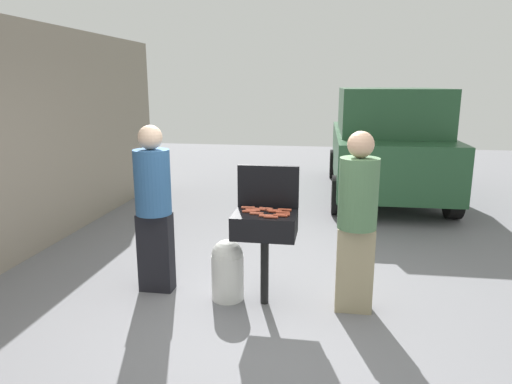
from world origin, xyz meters
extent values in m
plane|color=slate|center=(0.00, 0.00, 0.00)|extent=(24.00, 24.00, 0.00)
cube|color=gray|center=(-3.11, 1.00, 1.43)|extent=(0.24, 8.00, 2.86)
cylinder|color=black|center=(0.05, 0.18, 0.35)|extent=(0.08, 0.08, 0.69)
cube|color=black|center=(0.05, 0.18, 0.80)|extent=(0.60, 0.44, 0.22)
cube|color=black|center=(0.05, 0.40, 1.12)|extent=(0.60, 0.05, 0.42)
cylinder|color=#B74C33|center=(0.13, 0.03, 0.93)|extent=(0.13, 0.03, 0.03)
cylinder|color=#B74C33|center=(-0.02, 0.28, 0.93)|extent=(0.13, 0.04, 0.03)
cylinder|color=#AD4228|center=(0.21, 0.09, 0.93)|extent=(0.13, 0.04, 0.03)
cylinder|color=#AD4228|center=(0.22, 0.19, 0.93)|extent=(0.13, 0.03, 0.03)
cylinder|color=#B74C33|center=(0.13, 0.25, 0.93)|extent=(0.13, 0.03, 0.03)
cylinder|color=#C6593D|center=(0.08, 0.06, 0.93)|extent=(0.13, 0.04, 0.03)
cylinder|color=#B74C33|center=(-0.08, 0.24, 0.93)|extent=(0.13, 0.03, 0.03)
cylinder|color=#B74C33|center=(-0.10, 0.18, 0.93)|extent=(0.13, 0.03, 0.03)
cylinder|color=#AD4228|center=(0.15, 0.22, 0.93)|extent=(0.13, 0.03, 0.03)
cylinder|color=#B74C33|center=(-0.06, 0.21, 0.93)|extent=(0.13, 0.04, 0.03)
cylinder|color=#AD4228|center=(0.23, 0.29, 0.93)|extent=(0.13, 0.03, 0.03)
cylinder|color=#C6593D|center=(-0.13, 0.32, 0.93)|extent=(0.13, 0.04, 0.03)
cylinder|color=#AD4228|center=(0.23, 0.12, 0.93)|extent=(0.13, 0.04, 0.03)
cylinder|color=#C6593D|center=(-0.01, 0.12, 0.93)|extent=(0.13, 0.03, 0.03)
cylinder|color=#C6593D|center=(0.05, 0.31, 0.93)|extent=(0.13, 0.04, 0.03)
cylinder|color=silver|center=(-0.32, 0.22, 0.23)|extent=(0.32, 0.32, 0.46)
sphere|color=silver|center=(-0.32, 0.22, 0.46)|extent=(0.31, 0.31, 0.31)
cube|color=black|center=(-1.10, 0.31, 0.41)|extent=(0.34, 0.19, 0.82)
cylinder|color=#2D598C|center=(-1.10, 0.31, 1.15)|extent=(0.36, 0.36, 0.65)
sphere|color=beige|center=(-1.10, 0.31, 1.60)|extent=(0.24, 0.24, 0.24)
cube|color=gray|center=(0.91, 0.18, 0.41)|extent=(0.34, 0.19, 0.82)
cylinder|color=#4C724C|center=(0.91, 0.18, 1.14)|extent=(0.36, 0.36, 0.65)
sphere|color=tan|center=(0.91, 0.18, 1.58)|extent=(0.24, 0.24, 0.24)
cube|color=#234C2D|center=(1.66, 5.12, 0.77)|extent=(1.98, 4.43, 0.90)
cube|color=#234C2D|center=(1.67, 4.92, 1.62)|extent=(1.81, 2.63, 0.80)
cylinder|color=black|center=(2.59, 3.60, 0.32)|extent=(0.23, 0.64, 0.64)
cylinder|color=black|center=(0.79, 3.57, 0.32)|extent=(0.23, 0.64, 0.64)
cylinder|color=black|center=(2.54, 6.68, 0.32)|extent=(0.23, 0.64, 0.64)
cylinder|color=black|center=(0.73, 6.65, 0.32)|extent=(0.23, 0.64, 0.64)
camera|label=1|loc=(0.65, -4.01, 2.11)|focal=32.79mm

